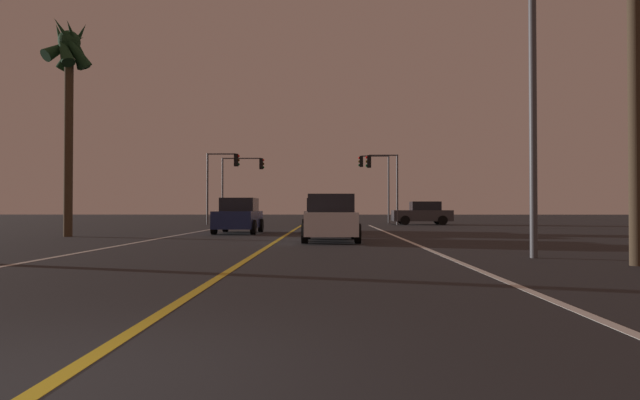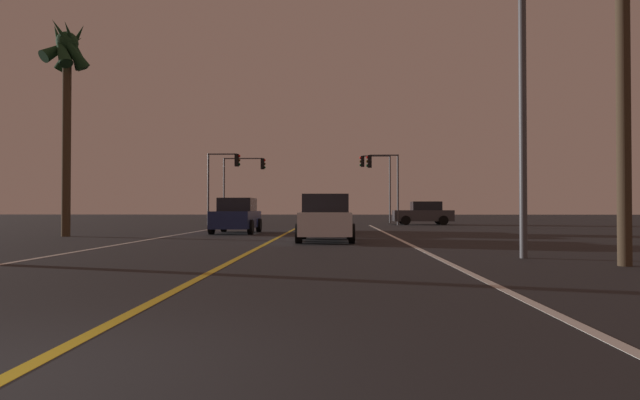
# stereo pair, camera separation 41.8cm
# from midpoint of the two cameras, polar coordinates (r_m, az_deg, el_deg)

# --- Properties ---
(ground_plane) EXTENTS (200.00, 200.00, 0.00)m
(ground_plane) POSITION_cam_midpoint_polar(r_m,az_deg,el_deg) (4.23, -30.47, -17.18)
(ground_plane) COLOR #232326
(lane_edge_right) EXTENTS (0.16, 40.52, 0.01)m
(lane_edge_right) POSITION_cam_midpoint_polar(r_m,az_deg,el_deg) (17.97, 9.55, -4.69)
(lane_edge_right) COLOR silver
(lane_edge_right) RESTS_ON ground
(lane_edge_left) EXTENTS (0.16, 40.52, 0.01)m
(lane_edge_left) POSITION_cam_midpoint_polar(r_m,az_deg,el_deg) (19.06, -20.40, -4.43)
(lane_edge_left) COLOR silver
(lane_edge_left) RESTS_ON ground
(lane_center_divider) EXTENTS (0.16, 40.52, 0.01)m
(lane_center_divider) POSITION_cam_midpoint_polar(r_m,az_deg,el_deg) (17.90, -5.88, -4.71)
(lane_center_divider) COLOR gold
(lane_center_divider) RESTS_ON ground
(car_ahead_far) EXTENTS (2.02, 4.30, 1.70)m
(car_ahead_far) POSITION_cam_midpoint_polar(r_m,az_deg,el_deg) (26.99, -0.06, -1.70)
(car_ahead_far) COLOR black
(car_ahead_far) RESTS_ON ground
(car_lead_same_lane) EXTENTS (2.02, 4.30, 1.70)m
(car_lead_same_lane) POSITION_cam_midpoint_polar(r_m,az_deg,el_deg) (19.42, 0.56, -2.00)
(car_lead_same_lane) COLOR black
(car_lead_same_lane) RESTS_ON ground
(car_crossing_side) EXTENTS (4.30, 2.02, 1.70)m
(car_crossing_side) POSITION_cam_midpoint_polar(r_m,az_deg,el_deg) (39.96, 10.62, -1.42)
(car_crossing_side) COLOR black
(car_crossing_side) RESTS_ON ground
(car_oncoming) EXTENTS (2.02, 4.30, 1.70)m
(car_oncoming) POSITION_cam_midpoint_polar(r_m,az_deg,el_deg) (26.09, -9.12, -1.71)
(car_oncoming) COLOR black
(car_oncoming) RESTS_ON ground
(traffic_light_near_right) EXTENTS (2.36, 0.36, 5.09)m
(traffic_light_near_right) POSITION_cam_midpoint_polar(r_m,az_deg,el_deg) (38.75, 6.34, 2.89)
(traffic_light_near_right) COLOR #4C4C51
(traffic_light_near_right) RESTS_ON ground
(traffic_light_near_left) EXTENTS (2.41, 0.36, 5.20)m
(traffic_light_near_left) POSITION_cam_midpoint_polar(r_m,az_deg,el_deg) (39.38, -10.65, 2.96)
(traffic_light_near_left) COLOR #4C4C51
(traffic_light_near_left) RESTS_ON ground
(traffic_light_far_right) EXTENTS (2.58, 0.36, 5.58)m
(traffic_light_far_right) POSITION_cam_midpoint_polar(r_m,az_deg,el_deg) (44.24, 5.58, 2.87)
(traffic_light_far_right) COLOR #4C4C51
(traffic_light_far_right) RESTS_ON ground
(traffic_light_far_left) EXTENTS (3.54, 0.36, 5.40)m
(traffic_light_far_left) POSITION_cam_midpoint_polar(r_m,az_deg,el_deg) (44.68, -8.53, 2.75)
(traffic_light_far_left) COLOR #4C4C51
(traffic_light_far_left) RESTS_ON ground
(street_lamp_right_near) EXTENTS (2.73, 0.44, 8.12)m
(street_lamp_right_near) POSITION_cam_midpoint_polar(r_m,az_deg,el_deg) (14.13, 18.46, 15.54)
(street_lamp_right_near) COLOR #4C4C51
(street_lamp_right_near) RESTS_ON ground
(utility_pole_right) EXTENTS (2.20, 0.28, 10.33)m
(utility_pole_right) POSITION_cam_midpoint_polar(r_m,az_deg,el_deg) (13.51, 29.77, 17.54)
(utility_pole_right) COLOR #423323
(utility_pole_right) RESTS_ON ground
(palm_tree_left_mid) EXTENTS (2.07, 2.15, 9.24)m
(palm_tree_left_mid) POSITION_cam_midpoint_polar(r_m,az_deg,el_deg) (25.74, -25.66, 12.99)
(palm_tree_left_mid) COLOR #473826
(palm_tree_left_mid) RESTS_ON ground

